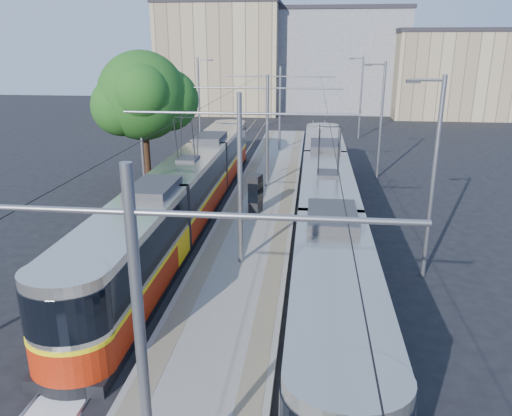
# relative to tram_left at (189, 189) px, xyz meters

# --- Properties ---
(ground) EXTENTS (160.00, 160.00, 0.00)m
(ground) POSITION_rel_tram_left_xyz_m (3.60, -13.85, -1.71)
(ground) COLOR black
(ground) RESTS_ON ground
(platform) EXTENTS (4.00, 50.00, 0.30)m
(platform) POSITION_rel_tram_left_xyz_m (3.60, 3.15, -1.56)
(platform) COLOR gray
(platform) RESTS_ON ground
(tactile_strip_left) EXTENTS (0.70, 50.00, 0.01)m
(tactile_strip_left) POSITION_rel_tram_left_xyz_m (2.15, 3.15, -1.40)
(tactile_strip_left) COLOR gray
(tactile_strip_left) RESTS_ON platform
(tactile_strip_right) EXTENTS (0.70, 50.00, 0.01)m
(tactile_strip_right) POSITION_rel_tram_left_xyz_m (5.05, 3.15, -1.40)
(tactile_strip_right) COLOR gray
(tactile_strip_right) RESTS_ON platform
(rails) EXTENTS (8.71, 70.00, 0.03)m
(rails) POSITION_rel_tram_left_xyz_m (3.60, 3.15, -1.69)
(rails) COLOR gray
(rails) RESTS_ON ground
(tram_left) EXTENTS (2.43, 29.39, 5.50)m
(tram_left) POSITION_rel_tram_left_xyz_m (0.00, 0.00, 0.00)
(tram_left) COLOR black
(tram_left) RESTS_ON ground
(tram_right) EXTENTS (2.43, 32.04, 5.50)m
(tram_right) POSITION_rel_tram_left_xyz_m (7.20, -2.30, 0.15)
(tram_right) COLOR black
(tram_right) RESTS_ON ground
(catenary) EXTENTS (9.20, 70.00, 7.00)m
(catenary) POSITION_rel_tram_left_xyz_m (3.60, 0.31, 2.82)
(catenary) COLOR slate
(catenary) RESTS_ON platform
(street_lamps) EXTENTS (15.18, 38.22, 8.00)m
(street_lamps) POSITION_rel_tram_left_xyz_m (3.60, 7.15, 2.47)
(street_lamps) COLOR slate
(street_lamps) RESTS_ON ground
(shelter) EXTENTS (0.76, 1.04, 2.06)m
(shelter) POSITION_rel_tram_left_xyz_m (3.48, 0.74, -0.33)
(shelter) COLOR black
(shelter) RESTS_ON platform
(tree) EXTENTS (6.03, 5.58, 8.76)m
(tree) POSITION_rel_tram_left_xyz_m (-3.73, 5.59, 4.22)
(tree) COLOR #382314
(tree) RESTS_ON ground
(building_left) EXTENTS (16.32, 12.24, 14.57)m
(building_left) POSITION_rel_tram_left_xyz_m (-6.40, 46.15, 5.59)
(building_left) COLOR tan
(building_left) RESTS_ON ground
(building_centre) EXTENTS (18.36, 14.28, 13.88)m
(building_centre) POSITION_rel_tram_left_xyz_m (9.60, 50.15, 5.24)
(building_centre) COLOR gray
(building_centre) RESTS_ON ground
(building_right) EXTENTS (14.28, 10.20, 11.00)m
(building_right) POSITION_rel_tram_left_xyz_m (23.60, 44.15, 3.80)
(building_right) COLOR tan
(building_right) RESTS_ON ground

